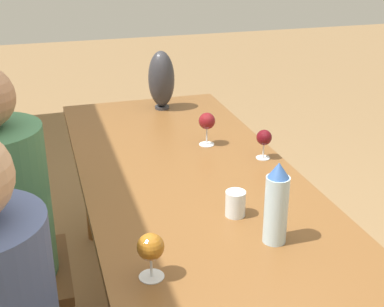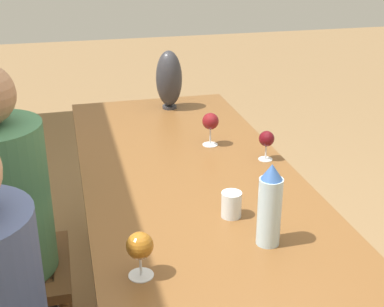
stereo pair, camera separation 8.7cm
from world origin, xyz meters
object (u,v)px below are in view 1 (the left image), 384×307
Objects in this scene: wine_glass_3 at (151,248)px; wine_glass_5 at (264,138)px; water_bottle at (276,204)px; water_tumbler at (235,204)px; wine_glass_1 at (207,122)px; person_far at (7,225)px; vase at (161,79)px.

wine_glass_5 is (0.67, -0.63, -0.01)m from wine_glass_3.
water_bottle is 3.02× the size of water_tumbler.
wine_glass_3 is (-0.07, 0.40, -0.03)m from water_bottle.
water_bottle is 0.21m from water_tumbler.
water_bottle is at bearing -162.33° from water_tumbler.
water_tumbler is at bearing 145.74° from wine_glass_5.
wine_glass_1 is (0.81, -0.04, -0.02)m from water_bottle.
wine_glass_1 is 0.93m from person_far.
vase is at bearing 7.39° from wine_glass_1.
water_tumbler is at bearing 170.72° from wine_glass_1.
wine_glass_1 is at bearing -9.28° from water_tumbler.
wine_glass_1 is 0.28m from wine_glass_5.
vase is 0.24× the size of person_far.
water_tumbler is 0.28× the size of vase.
person_far is at bearing 94.37° from wine_glass_5.
water_tumbler is 0.64m from wine_glass_1.
wine_glass_3 is 0.75m from person_far.
water_tumbler is 0.07× the size of person_far.
wine_glass_3 is at bearing 126.70° from water_tumbler.
person_far is at bearing 136.91° from vase.
wine_glass_1 is 1.09× the size of wine_glass_3.
person_far is (0.52, 0.81, -0.23)m from water_bottle.
wine_glass_1 is at bearing -172.61° from vase.
wine_glass_5 is 0.10× the size of person_far.
wine_glass_1 is 0.12× the size of person_far.
wine_glass_3 is 0.92m from wine_glass_5.
water_bottle is at bearing -79.76° from wine_glass_3.
water_tumbler is 0.84m from person_far.
vase reaches higher than wine_glass_5.
water_bottle reaches higher than water_tumbler.
person_far reaches higher than water_bottle.
water_tumbler is at bearing 17.67° from water_bottle.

